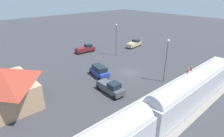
% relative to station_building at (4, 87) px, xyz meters
% --- Properties ---
extents(ground_plane, '(200.00, 200.00, 0.00)m').
position_rel_station_building_xyz_m(ground_plane, '(-4.00, -22.00, -3.06)').
color(ground_plane, '#38383D').
extents(railway_track, '(4.80, 70.00, 0.30)m').
position_rel_station_building_xyz_m(railway_track, '(-18.00, -22.00, -2.97)').
color(railway_track, gray).
rests_on(railway_track, ground).
extents(platform, '(3.20, 46.00, 0.30)m').
position_rel_station_building_xyz_m(platform, '(-14.00, -22.00, -2.91)').
color(platform, '#B7B2A8').
rests_on(platform, ground).
extents(station_building, '(10.20, 8.26, 5.87)m').
position_rel_station_building_xyz_m(station_building, '(0.00, 0.00, 0.00)').
color(station_building, tan).
rests_on(station_building, ground).
extents(pedestrian_on_platform, '(0.36, 0.36, 1.71)m').
position_rel_station_building_xyz_m(pedestrian_on_platform, '(-13.37, -28.40, -1.78)').
color(pedestrian_on_platform, '#333338').
rests_on(pedestrian_on_platform, platform).
extents(pedestrian_waiting_far, '(0.36, 0.36, 1.71)m').
position_rel_station_building_xyz_m(pedestrian_waiting_far, '(-13.26, -30.14, -1.78)').
color(pedestrian_waiting_far, '#23284C').
rests_on(pedestrian_waiting_far, platform).
extents(pickup_charcoal, '(5.48, 2.66, 2.14)m').
position_rel_station_building_xyz_m(pickup_charcoal, '(-7.60, -13.67, -2.03)').
color(pickup_charcoal, '#47494F').
rests_on(pickup_charcoal, ground).
extents(suv_blue, '(5.15, 2.98, 2.22)m').
position_rel_station_building_xyz_m(suv_blue, '(-1.31, -16.28, -1.91)').
color(suv_blue, '#283D9E').
rests_on(suv_blue, ground).
extents(pickup_maroon, '(2.40, 5.54, 2.14)m').
position_rel_station_building_xyz_m(pickup_maroon, '(13.36, -23.03, -2.03)').
color(pickup_maroon, maroon).
rests_on(pickup_maroon, ground).
extents(pickup_tan, '(2.68, 5.62, 2.14)m').
position_rel_station_building_xyz_m(pickup_tan, '(7.79, -36.78, -2.03)').
color(pickup_tan, '#C6B284').
rests_on(pickup_tan, ground).
extents(light_pole_near_platform, '(0.44, 0.44, 8.06)m').
position_rel_station_building_xyz_m(light_pole_near_platform, '(-11.20, -23.71, 1.98)').
color(light_pole_near_platform, '#515156').
rests_on(light_pole_near_platform, ground).
extents(light_pole_lot_center, '(0.44, 0.44, 8.15)m').
position_rel_station_building_xyz_m(light_pole_lot_center, '(5.70, -27.39, 2.03)').
color(light_pole_lot_center, '#515156').
rests_on(light_pole_lot_center, ground).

